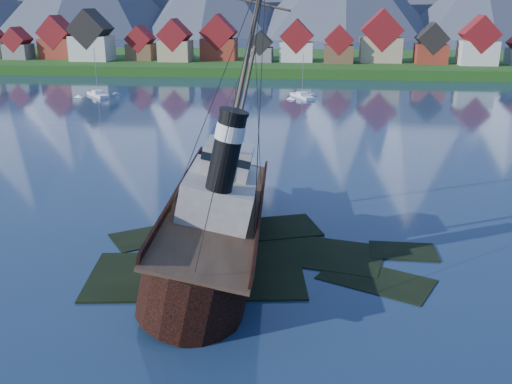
# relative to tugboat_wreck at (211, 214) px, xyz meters

# --- Properties ---
(ground) EXTENTS (1400.00, 1400.00, 0.00)m
(ground) POSITION_rel_tugboat_wreck_xyz_m (2.89, -4.05, -3.32)
(ground) COLOR #192C46
(ground) RESTS_ON ground
(shoal) EXTENTS (31.71, 21.24, 1.14)m
(shoal) POSITION_rel_tugboat_wreck_xyz_m (4.67, -1.89, -3.67)
(shoal) COLOR black
(shoal) RESTS_ON ground
(shore_bank) EXTENTS (600.00, 80.00, 3.20)m
(shore_bank) POSITION_rel_tugboat_wreck_xyz_m (2.89, 165.95, -3.32)
(shore_bank) COLOR #1A4513
(shore_bank) RESTS_ON ground
(seawall) EXTENTS (600.00, 2.50, 2.00)m
(seawall) POSITION_rel_tugboat_wreck_xyz_m (2.89, 127.95, -3.32)
(seawall) COLOR #3F3D38
(seawall) RESTS_ON ground
(town) EXTENTS (250.96, 16.69, 17.30)m
(town) POSITION_rel_tugboat_wreck_xyz_m (-30.23, 148.14, 5.66)
(town) COLOR maroon
(town) RESTS_ON ground
(tugboat_wreck) EXTENTS (7.79, 33.55, 26.59)m
(tugboat_wreck) POSITION_rel_tugboat_wreck_xyz_m (0.00, 0.00, 0.00)
(tugboat_wreck) COLOR black
(tugboat_wreck) RESTS_ON ground
(sailboat_c) EXTENTS (8.02, 8.71, 12.22)m
(sailboat_c) POSITION_rel_tugboat_wreck_xyz_m (-45.09, 87.02, -3.05)
(sailboat_c) COLOR silver
(sailboat_c) RESTS_ON ground
(sailboat_e) EXTENTS (6.45, 9.53, 11.02)m
(sailboat_e) POSITION_rel_tugboat_wreck_xyz_m (5.20, 90.70, -3.08)
(sailboat_e) COLOR silver
(sailboat_e) RESTS_ON ground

